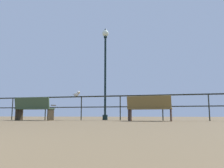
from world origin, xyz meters
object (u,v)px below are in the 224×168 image
Objects in this scene: bench_near_left at (34,108)px; bench_near_right at (149,107)px; lamppost_center at (105,64)px; seagull_on_rail at (77,94)px.

bench_near_left reaches higher than bench_near_right.
lamppost_center is (-1.96, 1.20, 1.96)m from bench_near_right.
seagull_on_rail is at bearing 164.82° from bench_near_right.
seagull_on_rail reaches higher than bench_near_right.
bench_near_right is 3.31m from seagull_on_rail.
bench_near_left is at bearing -179.96° from bench_near_right.
lamppost_center is 1.82m from seagull_on_rail.
lamppost_center is at bearing 24.21° from bench_near_left.
seagull_on_rail is at bearing 29.75° from bench_near_left.
bench_near_left is 1.82m from seagull_on_rail.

